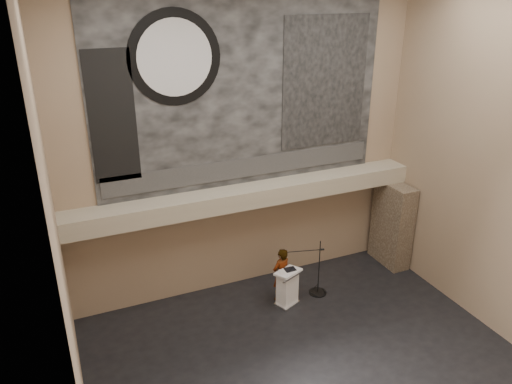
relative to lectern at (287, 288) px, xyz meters
name	(u,v)px	position (x,y,z in m)	size (l,w,h in m)	color
floor	(310,364)	(-0.58, -2.34, -0.55)	(10.00, 10.00, 0.00)	black
wall_back	(244,146)	(-0.58, 1.66, 3.70)	(10.00, 0.02, 8.50)	#8E755A
wall_front	(466,309)	(-0.58, -6.34, 3.70)	(10.00, 0.02, 8.50)	#8E755A
wall_left	(59,248)	(-5.58, -2.34, 3.70)	(0.02, 8.00, 8.50)	#8E755A
wall_right	(499,167)	(4.42, -2.34, 3.70)	(0.02, 8.00, 8.50)	#8E755A
soffit	(250,195)	(-0.58, 1.26, 2.40)	(10.00, 0.80, 0.50)	tan
sprinkler_left	(195,215)	(-2.18, 1.21, 2.12)	(0.04, 0.04, 0.06)	#B2893D
sprinkler_right	(311,194)	(1.32, 1.21, 2.12)	(0.04, 0.04, 0.06)	#B2893D
banner	(244,93)	(-0.58, 1.63, 5.15)	(8.00, 0.05, 5.00)	black
banner_text_strip	(245,168)	(-0.58, 1.59, 3.10)	(7.76, 0.02, 0.55)	#2E2E2E
banner_clock_rim	(175,58)	(-2.38, 1.59, 6.15)	(2.30, 2.30, 0.02)	black
banner_clock_face	(175,58)	(-2.38, 1.57, 6.15)	(1.84, 1.84, 0.02)	silver
banner_building_print	(325,83)	(1.82, 1.59, 5.25)	(2.60, 0.02, 3.60)	black
banner_brick_print	(112,118)	(-3.98, 1.59, 4.85)	(1.10, 0.02, 3.20)	black
stone_pier	(392,224)	(4.07, 0.81, 0.80)	(0.60, 1.40, 2.70)	#47392B
lectern	(287,288)	(0.00, 0.00, 0.00)	(0.82, 0.71, 1.13)	silver
binder	(290,269)	(0.07, 0.01, 0.56)	(0.30, 0.24, 0.04)	black
papers	(283,272)	(-0.16, -0.01, 0.55)	(0.20, 0.28, 0.01)	silver
speaker_person	(281,275)	(-0.04, 0.31, 0.25)	(0.59, 0.39, 1.61)	silver
mic_stand	(317,286)	(1.04, 0.16, -0.31)	(1.39, 0.56, 1.71)	black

